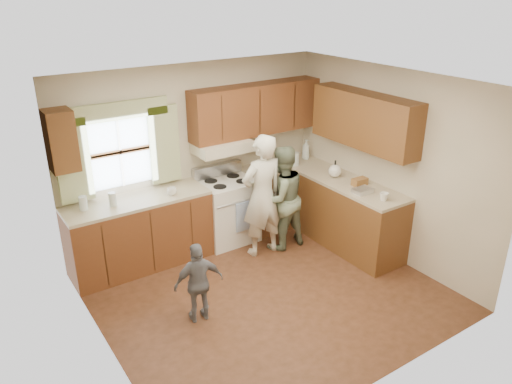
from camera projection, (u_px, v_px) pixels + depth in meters
room at (269, 197)px, 5.50m from camera, size 3.80×3.80×3.80m
kitchen_fixtures at (260, 189)px, 6.80m from camera, size 3.80×2.25×2.15m
stove at (227, 210)px, 7.06m from camera, size 0.76×0.67×1.07m
woman_left at (262, 196)px, 6.57m from camera, size 0.63×0.43×1.68m
woman_right at (281, 198)px, 6.77m from camera, size 0.72×0.57×1.47m
child at (199, 283)px, 5.35m from camera, size 0.58×0.31×0.93m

